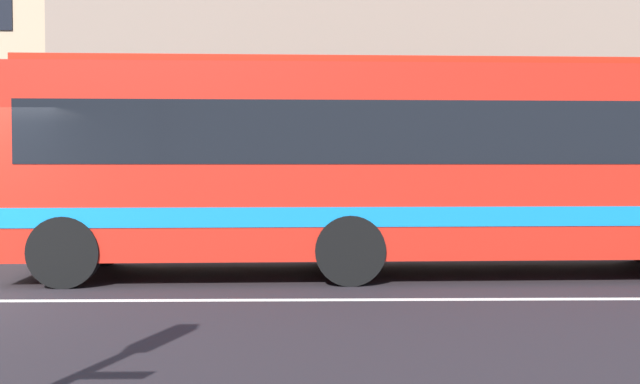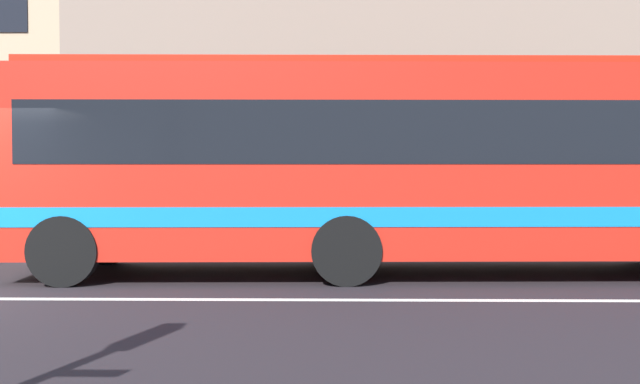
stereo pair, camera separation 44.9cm
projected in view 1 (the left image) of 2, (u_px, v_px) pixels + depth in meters
transit_bus at (388, 159)px, 12.19m from camera, size 11.48×3.01×3.27m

